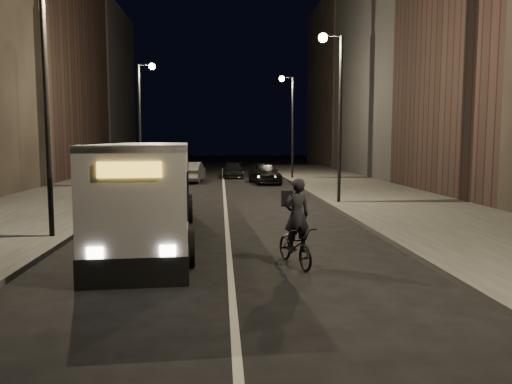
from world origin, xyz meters
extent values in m
plane|color=black|center=(0.00, 0.00, 0.00)|extent=(180.00, 180.00, 0.00)
cube|color=#323230|center=(8.50, 14.00, 0.08)|extent=(7.00, 70.00, 0.16)
cube|color=#323230|center=(-8.50, 14.00, 0.08)|extent=(7.00, 70.00, 0.16)
cube|color=black|center=(16.00, 27.50, 10.50)|extent=(8.00, 61.00, 21.00)
cube|color=black|center=(-16.00, 28.50, 11.00)|extent=(8.00, 61.00, 22.00)
cylinder|color=black|center=(5.60, 12.00, 4.16)|extent=(0.16, 0.16, 8.00)
cube|color=black|center=(5.15, 12.00, 8.16)|extent=(0.90, 0.08, 0.08)
sphere|color=#FFD18C|center=(4.70, 12.00, 8.06)|extent=(0.44, 0.44, 0.44)
cylinder|color=black|center=(5.60, 28.00, 4.16)|extent=(0.16, 0.16, 8.00)
cube|color=black|center=(5.15, 28.00, 8.16)|extent=(0.90, 0.08, 0.08)
sphere|color=#FFD18C|center=(4.70, 28.00, 8.06)|extent=(0.44, 0.44, 0.44)
cylinder|color=black|center=(-5.60, 4.00, 4.16)|extent=(0.16, 0.16, 8.00)
cylinder|color=black|center=(-5.60, 22.00, 4.16)|extent=(0.16, 0.16, 8.00)
cube|color=black|center=(-5.15, 22.00, 8.16)|extent=(0.90, 0.08, 0.08)
sphere|color=#FFD18C|center=(-4.70, 22.00, 8.06)|extent=(0.44, 0.44, 0.44)
cube|color=silver|center=(-2.50, 4.30, 1.53)|extent=(3.10, 11.57, 3.05)
cube|color=black|center=(-2.50, 4.30, 1.95)|extent=(3.15, 11.19, 1.10)
cube|color=silver|center=(-2.50, 4.30, 3.00)|extent=(3.12, 11.57, 0.17)
cube|color=gold|center=(-2.14, -1.41, 2.57)|extent=(1.34, 0.20, 0.33)
cylinder|color=black|center=(-3.44, 0.23, 0.48)|extent=(0.39, 0.97, 0.95)
cylinder|color=black|center=(-1.06, 0.38, 0.48)|extent=(0.39, 0.97, 0.95)
cylinder|color=black|center=(-3.91, 7.84, 0.48)|extent=(0.39, 0.97, 0.95)
cylinder|color=black|center=(-1.54, 7.99, 0.48)|extent=(0.39, 0.97, 0.95)
imported|color=black|center=(1.67, 0.34, 0.51)|extent=(1.18, 2.07, 1.03)
imported|color=black|center=(1.67, 0.14, 1.32)|extent=(0.78, 0.61, 1.88)
imported|color=black|center=(3.02, 24.53, 0.78)|extent=(2.46, 4.81, 1.57)
imported|color=#404043|center=(-2.44, 25.93, 0.78)|extent=(2.04, 4.83, 1.55)
imported|color=black|center=(0.88, 30.57, 0.62)|extent=(1.92, 4.37, 1.25)
camera|label=1|loc=(-0.22, -12.09, 3.20)|focal=35.00mm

